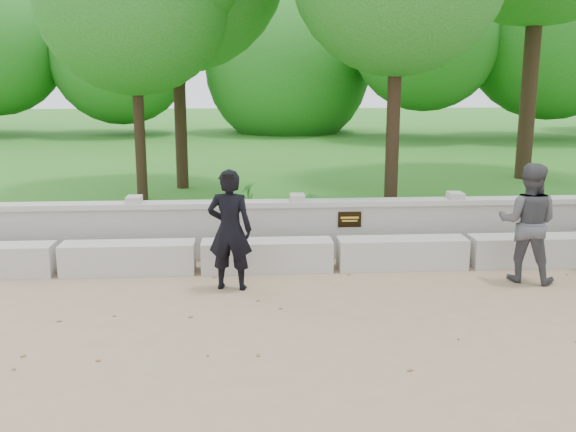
{
  "coord_description": "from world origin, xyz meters",
  "views": [
    {
      "loc": [
        -1.29,
        -7.12,
        2.78
      ],
      "look_at": [
        -0.74,
        1.26,
        0.95
      ],
      "focal_mm": 40.0,
      "sensor_mm": 36.0,
      "label": 1
    }
  ],
  "objects": [
    {
      "name": "ground",
      "position": [
        0.0,
        0.0,
        0.0
      ],
      "size": [
        80.0,
        80.0,
        0.0
      ],
      "primitive_type": "plane",
      "color": "#9B7F5F",
      "rests_on": "ground"
    },
    {
      "name": "lawn",
      "position": [
        0.0,
        14.0,
        0.12
      ],
      "size": [
        40.0,
        22.0,
        0.25
      ],
      "primitive_type": "cube",
      "color": "#2E701F",
      "rests_on": "ground"
    },
    {
      "name": "concrete_bench",
      "position": [
        0.0,
        1.9,
        0.22
      ],
      "size": [
        11.9,
        0.45,
        0.45
      ],
      "color": "beige",
      "rests_on": "ground"
    },
    {
      "name": "parapet_wall",
      "position": [
        0.0,
        2.6,
        0.46
      ],
      "size": [
        12.5,
        0.35,
        0.9
      ],
      "color": "#B3B1A9",
      "rests_on": "ground"
    },
    {
      "name": "man_main",
      "position": [
        -1.51,
        1.11,
        0.81
      ],
      "size": [
        0.65,
        0.59,
        1.62
      ],
      "color": "black",
      "rests_on": "ground"
    },
    {
      "name": "visitor_left",
      "position": [
        2.56,
        1.19,
        0.82
      ],
      "size": [
        1.0,
        0.93,
        1.65
      ],
      "color": "#444449",
      "rests_on": "ground"
    },
    {
      "name": "shrub_b",
      "position": [
        -0.23,
        3.3,
        0.56
      ],
      "size": [
        0.4,
        0.43,
        0.62
      ],
      "primitive_type": "imported",
      "rotation": [
        0.0,
        0.0,
        2.02
      ],
      "color": "#2F832C",
      "rests_on": "lawn"
    },
    {
      "name": "shrub_d",
      "position": [
        -1.26,
        4.68,
        0.55
      ],
      "size": [
        0.37,
        0.4,
        0.61
      ],
      "primitive_type": "imported",
      "rotation": [
        0.0,
        0.0,
        4.93
      ],
      "color": "#2F832C",
      "rests_on": "lawn"
    }
  ]
}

